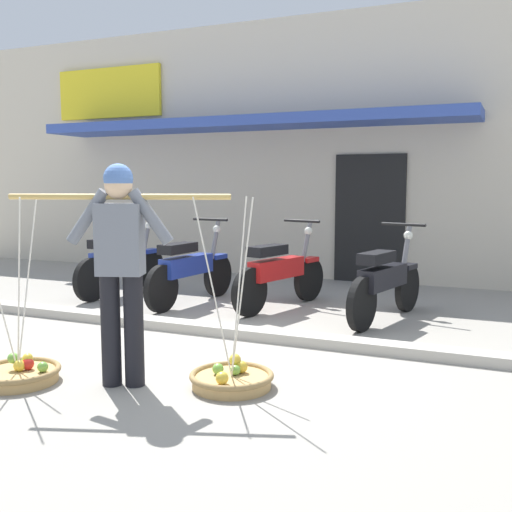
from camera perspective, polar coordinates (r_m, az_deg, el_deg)
ground_plane at (r=5.64m, az=-6.06°, el=-9.09°), size 90.00×90.00×0.00m
sidewalk_curb at (r=6.23m, az=-2.85°, el=-7.06°), size 20.00×0.24×0.10m
fruit_vendor at (r=4.66m, az=-12.70°, el=-0.33°), size 1.60×0.60×1.70m
fruit_basket_left_side at (r=5.15m, az=-21.52°, el=-10.23°), size 0.65×0.65×1.45m
fruit_basket_right_side at (r=4.69m, az=-2.32°, el=-11.43°), size 0.65×0.65×1.45m
motorcycle_nearest_shop at (r=8.61m, az=-12.71°, el=-0.61°), size 0.54×1.82×1.09m
motorcycle_second_in_row at (r=7.78m, az=-6.28°, el=-1.27°), size 0.54×1.82×1.09m
motorcycle_third_in_row at (r=7.46m, az=2.23°, el=-1.58°), size 0.65×1.78×1.09m
motorcycle_end_of_row at (r=6.93m, az=12.12°, el=-2.38°), size 0.59×1.80×1.09m
storefront_building at (r=12.54m, az=4.61°, el=9.37°), size 13.00×6.00×4.20m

